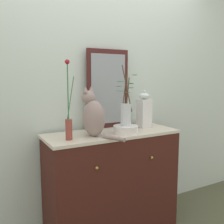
{
  "coord_description": "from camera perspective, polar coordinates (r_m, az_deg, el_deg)",
  "views": [
    {
      "loc": [
        -1.07,
        -1.93,
        1.43
      ],
      "look_at": [
        0.0,
        0.0,
        1.12
      ],
      "focal_mm": 40.86,
      "sensor_mm": 36.0,
      "label": 1
    }
  ],
  "objects": [
    {
      "name": "cat_sitting",
      "position": [
        2.09,
        -4.21,
        -0.76
      ],
      "size": [
        0.24,
        0.43,
        0.41
      ],
      "color": "gray",
      "rests_on": "sideboard"
    },
    {
      "name": "sideboard",
      "position": [
        2.41,
        0.0,
        -15.54
      ],
      "size": [
        1.19,
        0.48,
        0.94
      ],
      "color": "#411B14",
      "rests_on": "ground_plane"
    },
    {
      "name": "bowl_porcelain",
      "position": [
        2.21,
        3.06,
        -3.94
      ],
      "size": [
        0.21,
        0.21,
        0.07
      ],
      "primitive_type": "cylinder",
      "color": "white",
      "rests_on": "sideboard"
    },
    {
      "name": "wall_back",
      "position": [
        2.48,
        -3.42,
        4.89
      ],
      "size": [
        4.4,
        0.08,
        2.6
      ],
      "primitive_type": "cube",
      "color": "silver",
      "rests_on": "ground_plane"
    },
    {
      "name": "jar_lidded_porcelain",
      "position": [
        2.48,
        7.21,
        0.34
      ],
      "size": [
        0.11,
        0.11,
        0.36
      ],
      "color": "white",
      "rests_on": "sideboard"
    },
    {
      "name": "vase_slim_green",
      "position": [
        1.99,
        -9.67,
        -2.06
      ],
      "size": [
        0.08,
        0.05,
        0.62
      ],
      "color": "brown",
      "rests_on": "sideboard"
    },
    {
      "name": "mirror_leaning",
      "position": [
        2.43,
        -0.91,
        5.16
      ],
      "size": [
        0.43,
        0.03,
        0.74
      ],
      "color": "#431A19",
      "rests_on": "sideboard"
    },
    {
      "name": "vase_glass_clear",
      "position": [
        2.18,
        3.1,
        0.08
      ],
      "size": [
        0.17,
        0.26,
        0.51
      ],
      "color": "silver",
      "rests_on": "bowl_porcelain"
    }
  ]
}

